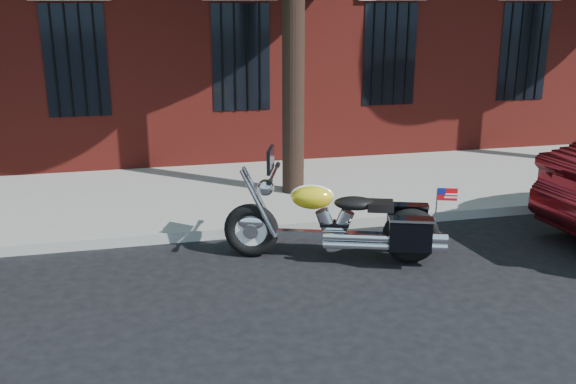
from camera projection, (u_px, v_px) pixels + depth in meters
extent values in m
plane|color=black|center=(308.00, 269.00, 8.06)|extent=(120.00, 120.00, 0.00)
cube|color=gray|center=(284.00, 227.00, 9.33)|extent=(40.00, 0.16, 0.15)
cube|color=gray|center=(260.00, 191.00, 11.08)|extent=(40.00, 3.60, 0.15)
cube|color=black|center=(241.00, 57.00, 12.19)|extent=(1.10, 0.14, 2.00)
cylinder|color=black|center=(241.00, 58.00, 12.12)|extent=(0.04, 0.04, 2.00)
cylinder|color=black|center=(293.00, 49.00, 10.16)|extent=(0.36, 0.36, 5.00)
torus|color=black|center=(251.00, 230.00, 8.37)|extent=(0.74, 0.39, 0.73)
torus|color=black|center=(411.00, 236.00, 8.17)|extent=(0.74, 0.39, 0.73)
cylinder|color=white|center=(251.00, 230.00, 8.37)|extent=(0.53, 0.24, 0.54)
cylinder|color=white|center=(411.00, 236.00, 8.17)|extent=(0.53, 0.24, 0.54)
ellipsoid|color=white|center=(251.00, 222.00, 8.34)|extent=(0.41, 0.25, 0.21)
ellipsoid|color=yellow|center=(411.00, 226.00, 8.13)|extent=(0.41, 0.27, 0.21)
cube|color=white|center=(330.00, 234.00, 8.28)|extent=(1.57, 0.63, 0.09)
cylinder|color=white|center=(334.00, 236.00, 8.28)|extent=(0.39, 0.30, 0.35)
cylinder|color=white|center=(377.00, 242.00, 8.04)|extent=(1.31, 0.53, 0.10)
ellipsoid|color=yellow|center=(312.00, 197.00, 8.16)|extent=(0.61, 0.47, 0.31)
ellipsoid|color=black|center=(355.00, 203.00, 8.12)|extent=(0.60, 0.46, 0.17)
cube|color=black|center=(407.00, 220.00, 8.41)|extent=(0.55, 0.33, 0.41)
cube|color=black|center=(410.00, 235.00, 7.87)|extent=(0.55, 0.33, 0.41)
cylinder|color=white|center=(274.00, 173.00, 8.11)|extent=(0.31, 0.81, 0.04)
sphere|color=white|center=(266.00, 188.00, 8.18)|extent=(0.27, 0.27, 0.22)
cube|color=black|center=(270.00, 160.00, 8.07)|extent=(0.18, 0.42, 0.30)
cube|color=red|center=(447.00, 194.00, 7.64)|extent=(0.23, 0.09, 0.15)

